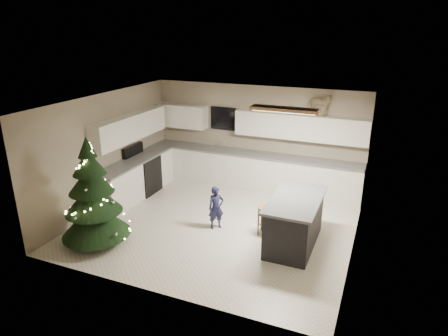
{
  "coord_description": "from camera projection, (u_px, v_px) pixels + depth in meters",
  "views": [
    {
      "loc": [
        3.04,
        -6.96,
        3.98
      ],
      "look_at": [
        0.0,
        0.35,
        1.15
      ],
      "focal_mm": 32.0,
      "sensor_mm": 36.0,
      "label": 1
    }
  ],
  "objects": [
    {
      "name": "ground_plane",
      "position": [
        218.0,
        224.0,
        8.49
      ],
      "size": [
        5.5,
        5.5,
        0.0
      ],
      "primitive_type": "plane",
      "color": "beige"
    },
    {
      "name": "room_shell",
      "position": [
        218.0,
        145.0,
        7.9
      ],
      "size": [
        5.52,
        5.02,
        2.61
      ],
      "color": "tan",
      "rests_on": "ground_plane"
    },
    {
      "name": "cabinetry",
      "position": [
        210.0,
        162.0,
        10.0
      ],
      "size": [
        5.5,
        3.2,
        2.0
      ],
      "color": "white",
      "rests_on": "ground_plane"
    },
    {
      "name": "island",
      "position": [
        294.0,
        221.0,
        7.56
      ],
      "size": [
        0.9,
        1.7,
        0.95
      ],
      "color": "black",
      "rests_on": "ground_plane"
    },
    {
      "name": "bar_stool",
      "position": [
        265.0,
        214.0,
        7.97
      ],
      "size": [
        0.31,
        0.31,
        0.58
      ],
      "rotation": [
        0.0,
        0.0,
        0.03
      ],
      "color": "brown",
      "rests_on": "ground_plane"
    },
    {
      "name": "christmas_tree",
      "position": [
        93.0,
        201.0,
        7.48
      ],
      "size": [
        1.33,
        1.29,
        2.13
      ],
      "rotation": [
        0.0,
        0.0,
        0.18
      ],
      "color": "#3F2816",
      "rests_on": "ground_plane"
    },
    {
      "name": "toddler",
      "position": [
        216.0,
        208.0,
        8.2
      ],
      "size": [
        0.39,
        0.38,
        0.91
      ],
      "primitive_type": "imported",
      "rotation": [
        0.0,
        0.0,
        0.73
      ],
      "color": "black",
      "rests_on": "ground_plane"
    },
    {
      "name": "rocking_horse",
      "position": [
        319.0,
        104.0,
        9.19
      ],
      "size": [
        0.63,
        0.35,
        0.52
      ],
      "rotation": [
        0.0,
        0.0,
        1.43
      ],
      "color": "brown",
      "rests_on": "cabinetry"
    }
  ]
}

